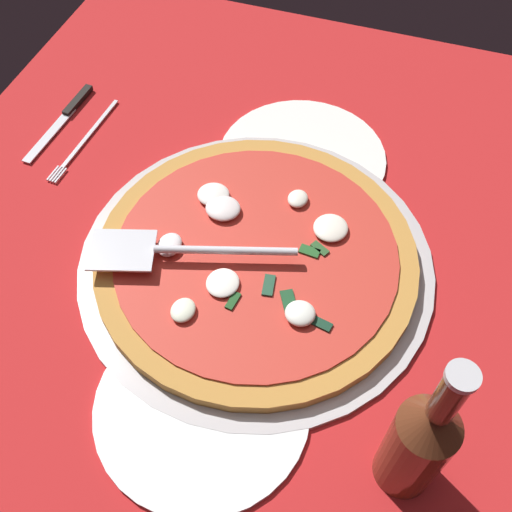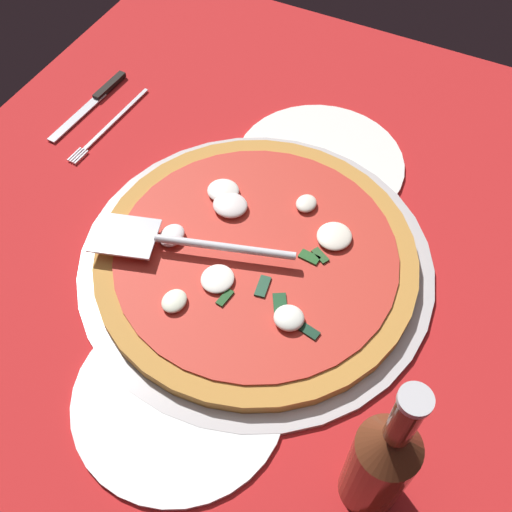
{
  "view_description": "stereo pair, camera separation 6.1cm",
  "coord_description": "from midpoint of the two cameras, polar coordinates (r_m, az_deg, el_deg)",
  "views": [
    {
      "loc": [
        -45.31,
        -11.8,
        64.33
      ],
      "look_at": [
        -2.94,
        2.6,
        2.04
      ],
      "focal_mm": 42.34,
      "sensor_mm": 36.0,
      "label": 1
    },
    {
      "loc": [
        -42.94,
        -17.45,
        64.33
      ],
      "look_at": [
        -2.94,
        2.6,
        2.04
      ],
      "focal_mm": 42.34,
      "sensor_mm": 36.0,
      "label": 2
    }
  ],
  "objects": [
    {
      "name": "beer_bottle",
      "position": [
        0.59,
        14.81,
        -18.51
      ],
      "size": [
        5.94,
        5.94,
        23.86
      ],
      "color": "#582B18",
      "rests_on": "ground_plane"
    },
    {
      "name": "place_setting_far",
      "position": [
        1.0,
        -12.54,
        12.95
      ],
      "size": [
        20.28,
        13.22,
        1.4
      ],
      "rotation": [
        0.0,
        0.0,
        3.09
      ],
      "color": "white",
      "rests_on": "ground_plane"
    },
    {
      "name": "dinner_plate_left",
      "position": [
        0.69,
        -4.65,
        -13.33
      ],
      "size": [
        23.97,
        23.97,
        1.0
      ],
      "primitive_type": "cylinder",
      "color": "white",
      "rests_on": "ground_plane"
    },
    {
      "name": "pizza_pan",
      "position": [
        0.78,
        2.25,
        -0.78
      ],
      "size": [
        45.56,
        45.56,
        1.04
      ],
      "primitive_type": "cylinder",
      "color": "#B7B3B5",
      "rests_on": "ground_plane"
    },
    {
      "name": "pizza_server",
      "position": [
        0.75,
        -5.07,
        1.24
      ],
      "size": [
        11.12,
        25.53,
        1.0
      ],
      "rotation": [
        0.0,
        0.0,
        1.87
      ],
      "color": "silver",
      "rests_on": "pizza"
    },
    {
      "name": "pizza",
      "position": [
        0.77,
        2.26,
        -0.09
      ],
      "size": [
        40.98,
        40.98,
        3.35
      ],
      "color": "#BC8037",
      "rests_on": "pizza_pan"
    },
    {
      "name": "ground_plane",
      "position": [
        0.8,
        4.82,
        -0.29
      ],
      "size": [
        104.93,
        104.93,
        0.8
      ],
      "primitive_type": "cube",
      "color": "#B21E1F"
    },
    {
      "name": "dinner_plate_right",
      "position": [
        0.9,
        7.99,
        8.59
      ],
      "size": [
        24.58,
        24.58,
        1.0
      ],
      "primitive_type": "cylinder",
      "color": "white",
      "rests_on": "ground_plane"
    }
  ]
}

